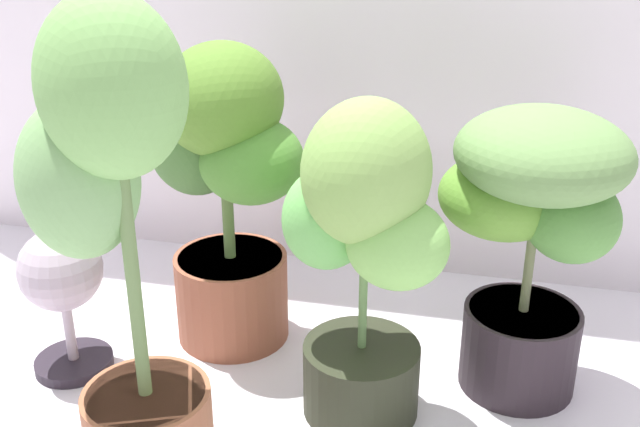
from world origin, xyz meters
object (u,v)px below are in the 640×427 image
(potted_plant_center, at_px, (364,246))
(potted_plant_back_right, at_px, (532,220))
(floor_fan, at_px, (62,281))
(potted_plant_back_left, at_px, (225,178))
(potted_plant_front_left, at_px, (116,234))

(potted_plant_center, relative_size, potted_plant_back_right, 1.07)
(floor_fan, bearing_deg, potted_plant_center, 41.43)
(potted_plant_back_left, bearing_deg, potted_plant_back_right, -3.98)
(potted_plant_back_left, height_order, floor_fan, potted_plant_back_left)
(potted_plant_front_left, bearing_deg, potted_plant_back_right, 34.63)
(potted_plant_center, bearing_deg, potted_plant_front_left, -140.65)
(potted_plant_back_left, relative_size, floor_fan, 2.09)
(potted_plant_center, relative_size, potted_plant_front_left, 0.76)
(potted_plant_back_right, distance_m, floor_fan, 1.04)
(potted_plant_center, distance_m, floor_fan, 0.70)
(potted_plant_center, height_order, potted_plant_back_left, potted_plant_back_left)
(potted_plant_back_left, bearing_deg, potted_plant_front_left, -89.61)
(potted_plant_center, distance_m, potted_plant_back_right, 0.37)
(potted_plant_back_right, relative_size, potted_plant_back_left, 0.88)
(potted_plant_center, distance_m, potted_plant_front_left, 0.49)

